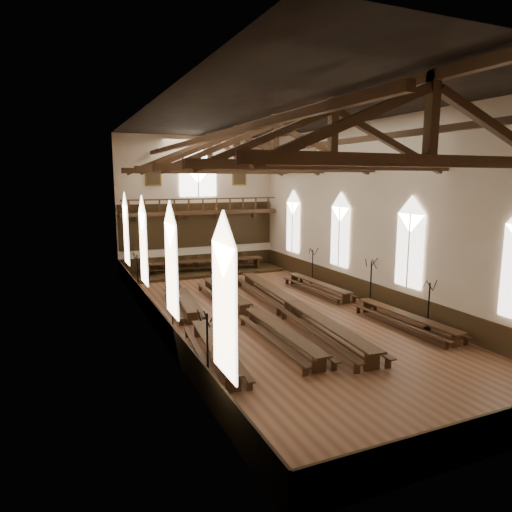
{
  "coord_description": "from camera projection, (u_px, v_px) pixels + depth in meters",
  "views": [
    {
      "loc": [
        -9.9,
        -20.16,
        6.9
      ],
      "look_at": [
        -0.33,
        1.5,
        2.88
      ],
      "focal_mm": 32.0,
      "sensor_mm": 36.0,
      "label": 1
    }
  ],
  "objects": [
    {
      "name": "candelabrum_right_mid",
      "position": [
        370.0,
        292.0,
        24.81
      ],
      "size": [
        0.8,
        0.76,
        2.66
      ],
      "color": "black",
      "rests_on": "ground"
    },
    {
      "name": "end_window",
      "position": [
        198.0,
        174.0,
        33.7
      ],
      "size": [
        2.8,
        0.12,
        3.8
      ],
      "color": "white",
      "rests_on": "room_walls"
    },
    {
      "name": "roof_trusses",
      "position": [
        275.0,
        151.0,
        21.9
      ],
      "size": [
        11.7,
        25.7,
        2.8
      ],
      "color": "#3D2413",
      "rests_on": "room_walls"
    },
    {
      "name": "candelabrum_left_near",
      "position": [
        208.0,
        363.0,
        15.23
      ],
      "size": [
        0.78,
        0.81,
        2.69
      ],
      "color": "black",
      "rests_on": "ground"
    },
    {
      "name": "dais",
      "position": [
        205.0,
        272.0,
        33.5
      ],
      "size": [
        11.4,
        3.04,
        0.2
      ],
      "primitive_type": "cube",
      "color": "black",
      "rests_on": "ground"
    },
    {
      "name": "high_chairs",
      "position": [
        201.0,
        262.0,
        34.15
      ],
      "size": [
        7.65,
        0.45,
        1.02
      ],
      "color": "#3D2413",
      "rests_on": "dais"
    },
    {
      "name": "ground",
      "position": [
        274.0,
        315.0,
        23.27
      ],
      "size": [
        26.0,
        26.0,
        0.0
      ],
      "primitive_type": "plane",
      "color": "brown",
      "rests_on": "ground"
    },
    {
      "name": "minstrels_gallery",
      "position": [
        200.0,
        219.0,
        34.04
      ],
      "size": [
        11.8,
        1.24,
        3.7
      ],
      "color": "#3D2413",
      "rests_on": "room_walls"
    },
    {
      "name": "candelabrum_left_far",
      "position": [
        138.0,
        281.0,
        27.64
      ],
      "size": [
        0.68,
        0.77,
        2.51
      ],
      "color": "black",
      "rests_on": "ground"
    },
    {
      "name": "high_table",
      "position": [
        204.0,
        262.0,
        33.37
      ],
      "size": [
        8.79,
        1.71,
        0.82
      ],
      "color": "#3D2413",
      "rests_on": "dais"
    },
    {
      "name": "refectory_row_b",
      "position": [
        250.0,
        310.0,
        22.43
      ],
      "size": [
        1.59,
        14.13,
        0.72
      ],
      "color": "#3D2413",
      "rests_on": "ground"
    },
    {
      "name": "side_windows",
      "position": [
        274.0,
        243.0,
        22.65
      ],
      "size": [
        11.85,
        19.8,
        4.5
      ],
      "color": "white",
      "rests_on": "room_walls"
    },
    {
      "name": "room_walls",
      "position": [
        275.0,
        188.0,
        22.19
      ],
      "size": [
        26.0,
        26.0,
        26.0
      ],
      "color": "#C7B396",
      "rests_on": "ground"
    },
    {
      "name": "candelabrum_right_near",
      "position": [
        428.0,
        315.0,
        21.01
      ],
      "size": [
        0.69,
        0.7,
        2.33
      ],
      "color": "black",
      "rests_on": "ground"
    },
    {
      "name": "refectory_row_c",
      "position": [
        294.0,
        305.0,
        23.08
      ],
      "size": [
        2.19,
        14.89,
        0.79
      ],
      "color": "#3D2413",
      "rests_on": "ground"
    },
    {
      "name": "wainscot_band",
      "position": [
        274.0,
        304.0,
        23.17
      ],
      "size": [
        12.0,
        26.0,
        1.2
      ],
      "color": "black",
      "rests_on": "ground"
    },
    {
      "name": "refectory_row_a",
      "position": [
        197.0,
        320.0,
        20.96
      ],
      "size": [
        1.97,
        13.71,
        0.66
      ],
      "color": "#3D2413",
      "rests_on": "ground"
    },
    {
      "name": "candelabrum_right_far",
      "position": [
        312.0,
        273.0,
        30.34
      ],
      "size": [
        0.68,
        0.73,
        2.39
      ],
      "color": "black",
      "rests_on": "ground"
    },
    {
      "name": "candelabrum_left_mid",
      "position": [
        173.0,
        324.0,
        19.67
      ],
      "size": [
        0.67,
        0.71,
        2.35
      ],
      "color": "black",
      "rests_on": "ground"
    },
    {
      "name": "portraits",
      "position": [
        198.0,
        176.0,
        33.72
      ],
      "size": [
        7.75,
        0.09,
        1.45
      ],
      "color": "brown",
      "rests_on": "room_walls"
    },
    {
      "name": "refectory_row_d",
      "position": [
        356.0,
        299.0,
        24.58
      ],
      "size": [
        1.59,
        13.65,
        0.66
      ],
      "color": "#3D2413",
      "rests_on": "ground"
    }
  ]
}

